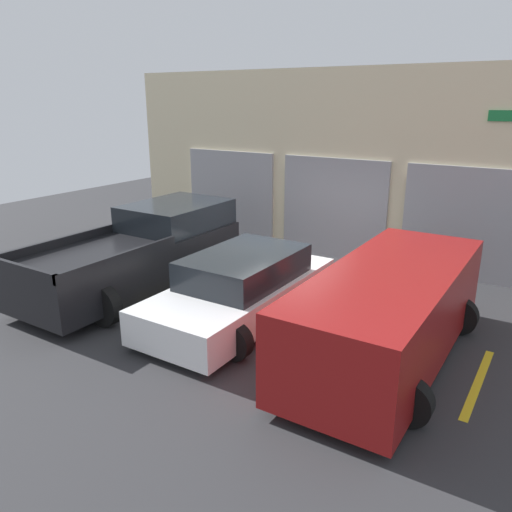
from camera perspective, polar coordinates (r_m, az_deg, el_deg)
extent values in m
plane|color=#2D2D30|center=(10.72, 2.99, -4.20)|extent=(28.00, 28.00, 0.00)
cube|color=beige|center=(13.04, 10.47, 10.14)|extent=(13.16, 0.60, 4.70)
cube|color=#939399|center=(14.55, -2.94, 6.88)|extent=(2.83, 0.08, 2.56)
cube|color=#939399|center=(12.98, 8.81, 5.39)|extent=(2.83, 0.08, 2.56)
cube|color=#939399|center=(12.09, 22.92, 3.30)|extent=(2.83, 0.08, 2.56)
cube|color=#197238|center=(11.73, 27.23, 14.04)|extent=(0.90, 0.03, 0.22)
cube|color=black|center=(10.99, -13.79, -0.51)|extent=(1.92, 5.17, 0.89)
cube|color=#1E2328|center=(11.78, -9.09, 4.66)|extent=(1.77, 2.33, 0.57)
cube|color=black|center=(10.83, -21.80, 1.40)|extent=(0.08, 2.84, 0.18)
cube|color=black|center=(9.43, -15.17, -0.21)|extent=(0.08, 2.84, 0.18)
cube|color=black|center=(9.36, -25.22, -1.45)|extent=(1.92, 0.08, 0.18)
cylinder|color=black|center=(12.72, -11.22, 0.86)|extent=(0.78, 0.22, 0.78)
cylinder|color=black|center=(11.65, -5.12, -0.41)|extent=(0.78, 0.22, 0.78)
cylinder|color=black|center=(10.77, -22.97, -3.32)|extent=(0.78, 0.22, 0.78)
cylinder|color=black|center=(9.49, -17.02, -5.44)|extent=(0.78, 0.22, 0.78)
cube|color=white|center=(9.34, -1.65, -4.65)|extent=(1.76, 4.35, 0.60)
cube|color=#1E2328|center=(9.23, -1.31, -1.20)|extent=(1.55, 2.39, 0.52)
cylinder|color=black|center=(10.84, -1.03, -2.20)|extent=(0.61, 0.22, 0.61)
cylinder|color=black|center=(10.12, 6.30, -3.78)|extent=(0.61, 0.22, 0.61)
cylinder|color=black|center=(8.88, -10.75, -7.12)|extent=(0.61, 0.22, 0.61)
cylinder|color=black|center=(7.99, -2.49, -9.74)|extent=(0.61, 0.22, 0.61)
cube|color=maroon|center=(8.08, 15.01, -5.97)|extent=(1.78, 4.97, 1.33)
cube|color=#1E2328|center=(10.18, 19.46, 1.03)|extent=(1.60, 0.06, 0.28)
cylinder|color=black|center=(9.85, 13.27, -4.67)|extent=(0.65, 0.22, 0.65)
cylinder|color=black|center=(9.51, 22.16, -6.36)|extent=(0.65, 0.22, 0.65)
cylinder|color=black|center=(7.28, 4.83, -12.58)|extent=(0.65, 0.22, 0.65)
cylinder|color=black|center=(6.82, 16.91, -15.64)|extent=(0.65, 0.22, 0.65)
cube|color=gold|center=(12.20, -18.13, -2.32)|extent=(0.12, 2.20, 0.01)
cube|color=gold|center=(10.30, -8.09, -5.27)|extent=(0.12, 2.20, 0.01)
cube|color=gold|center=(8.88, 5.93, -9.05)|extent=(0.12, 2.20, 0.01)
cube|color=gold|center=(8.20, 24.05, -13.03)|extent=(0.12, 2.20, 0.01)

